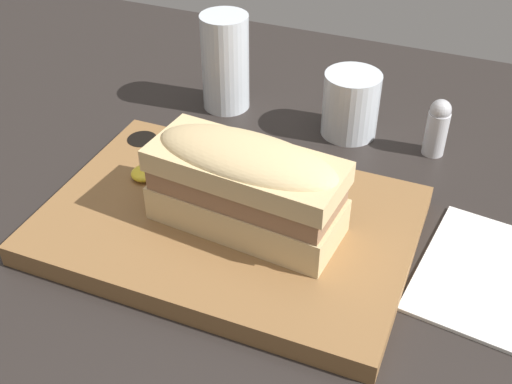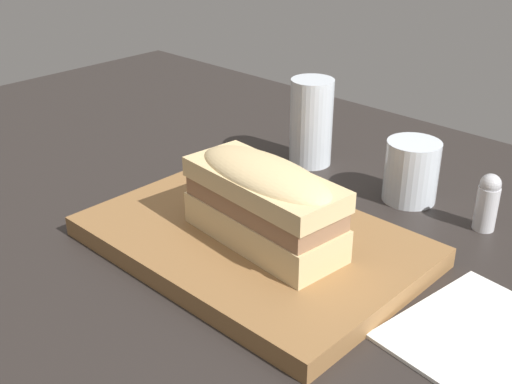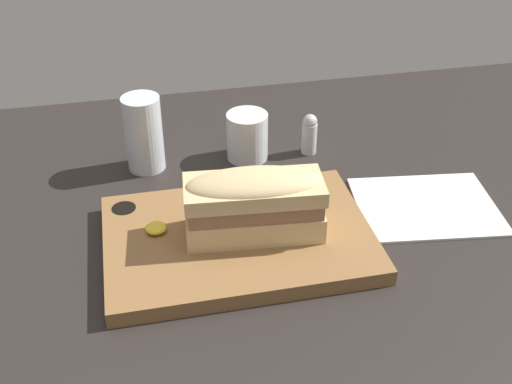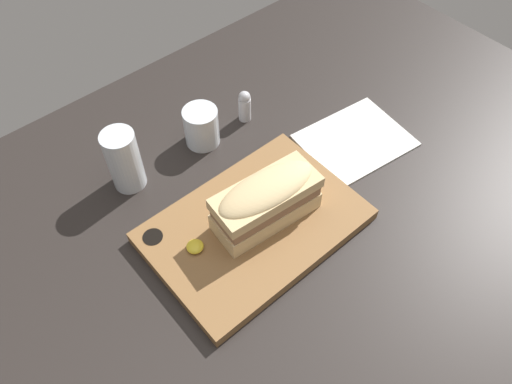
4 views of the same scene
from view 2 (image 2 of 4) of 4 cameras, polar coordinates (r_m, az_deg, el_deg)
The scene contains 7 objects.
dining_table at distance 73.98cm, azimuth -1.02°, elevation -6.20°, with size 163.84×106.37×2.00cm.
serving_board at distance 73.94cm, azimuth -0.58°, elevation -4.24°, with size 37.19×25.48×2.41cm.
sandwich at distance 68.92cm, azimuth 0.71°, elevation -0.62°, with size 19.48×9.51×9.68cm.
mustard_dollop at distance 81.42cm, azimuth -4.80°, elevation 0.12°, with size 2.97×2.97×1.19cm.
water_glass at distance 94.70cm, azimuth 4.91°, elevation 5.71°, with size 6.26×6.26×12.86cm.
wine_glass at distance 86.29cm, azimuth 13.61°, elevation 1.53°, with size 7.06×7.06×8.22cm.
salt_shaker at distance 81.60cm, azimuth 19.89°, elevation -0.79°, with size 2.65×2.65×7.30cm.
Camera 2 is at (43.87, -44.32, 40.80)cm, focal length 45.00 mm.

